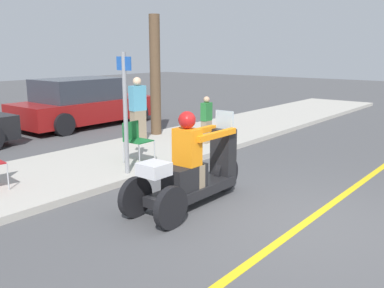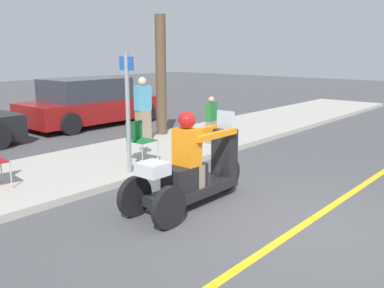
{
  "view_description": "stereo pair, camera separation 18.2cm",
  "coord_description": "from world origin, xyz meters",
  "views": [
    {
      "loc": [
        -5.25,
        -2.27,
        2.35
      ],
      "look_at": [
        -0.38,
        1.67,
        0.97
      ],
      "focal_mm": 40.0,
      "sensor_mm": 36.0,
      "label": 1
    },
    {
      "loc": [
        -5.14,
        -2.41,
        2.35
      ],
      "look_at": [
        -0.38,
        1.67,
        0.97
      ],
      "focal_mm": 40.0,
      "sensor_mm": 36.0,
      "label": 2
    }
  ],
  "objects": [
    {
      "name": "parked_car_lot_left",
      "position": [
        3.03,
        8.84,
        0.71
      ],
      "size": [
        4.49,
        2.08,
        1.49
      ],
      "color": "maroon",
      "rests_on": "ground"
    },
    {
      "name": "motorcycle_trike",
      "position": [
        -0.37,
        1.67,
        0.53
      ],
      "size": [
        2.39,
        0.78,
        1.48
      ],
      "color": "black",
      "rests_on": "ground"
    },
    {
      "name": "ground_plane",
      "position": [
        0.0,
        0.0,
        0.0
      ],
      "size": [
        60.0,
        60.0,
        0.0
      ],
      "primitive_type": "plane",
      "color": "#4C4C4F"
    },
    {
      "name": "lane_stripe",
      "position": [
        -0.38,
        0.0,
        0.0
      ],
      "size": [
        24.0,
        0.12,
        0.01
      ],
      "color": "gold",
      "rests_on": "ground"
    },
    {
      "name": "street_sign",
      "position": [
        -0.08,
        3.45,
        1.32
      ],
      "size": [
        0.08,
        0.36,
        2.2
      ],
      "color": "gray",
      "rests_on": "sidewalk_strip"
    },
    {
      "name": "sidewalk_strip",
      "position": [
        0.0,
        4.6,
        0.06
      ],
      "size": [
        28.0,
        2.8,
        0.12
      ],
      "color": "#B2ADA3",
      "rests_on": "ground"
    },
    {
      "name": "tree_trunk",
      "position": [
        3.01,
        5.65,
        1.69
      ],
      "size": [
        0.28,
        0.28,
        3.13
      ],
      "color": "brown",
      "rests_on": "sidewalk_strip"
    },
    {
      "name": "spectator_end_of_line",
      "position": [
        2.06,
        5.36,
        0.89
      ],
      "size": [
        0.41,
        0.29,
        1.59
      ],
      "color": "gray",
      "rests_on": "sidewalk_strip"
    },
    {
      "name": "folding_chair_set_back",
      "position": [
        0.59,
        3.92,
        0.62
      ],
      "size": [
        0.48,
        0.48,
        0.82
      ],
      "color": "#A5A8AD",
      "rests_on": "sidewalk_strip"
    },
    {
      "name": "spectator_far_back",
      "position": [
        2.95,
        3.91,
        0.67
      ],
      "size": [
        0.27,
        0.17,
        1.14
      ],
      "color": "gray",
      "rests_on": "sidewalk_strip"
    }
  ]
}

